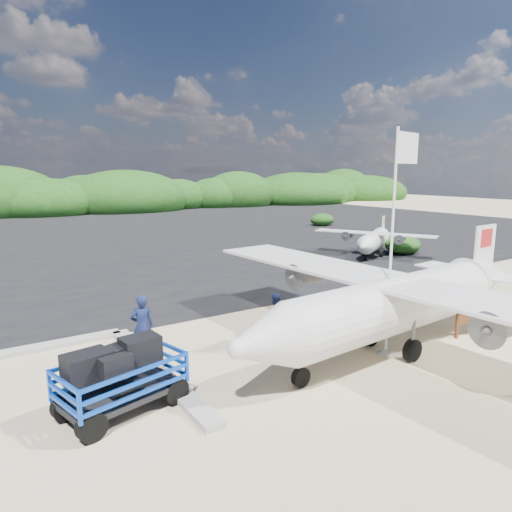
{
  "coord_description": "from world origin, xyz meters",
  "views": [
    {
      "loc": [
        -8.62,
        -9.89,
        5.48
      ],
      "look_at": [
        1.0,
        4.94,
        2.17
      ],
      "focal_mm": 32.0,
      "sensor_mm": 36.0,
      "label": 1
    }
  ],
  "objects_px": {
    "signboard": "(474,336)",
    "crew_b": "(275,315)",
    "baggage_cart": "(123,411)",
    "crew_a": "(142,326)",
    "aircraft_large": "(261,226)",
    "flagpole": "(385,354)"
  },
  "relations": [
    {
      "from": "signboard",
      "to": "crew_b",
      "type": "bearing_deg",
      "value": 161.61
    },
    {
      "from": "baggage_cart",
      "to": "crew_a",
      "type": "xyz_separation_m",
      "value": [
        1.47,
        2.83,
        0.95
      ]
    },
    {
      "from": "crew_a",
      "to": "aircraft_large",
      "type": "bearing_deg",
      "value": -121.2
    },
    {
      "from": "baggage_cart",
      "to": "crew_a",
      "type": "bearing_deg",
      "value": 48.64
    },
    {
      "from": "flagpole",
      "to": "crew_a",
      "type": "relative_size",
      "value": 3.52
    },
    {
      "from": "baggage_cart",
      "to": "signboard",
      "type": "distance_m",
      "value": 11.54
    },
    {
      "from": "flagpole",
      "to": "aircraft_large",
      "type": "relative_size",
      "value": 0.44
    },
    {
      "from": "signboard",
      "to": "aircraft_large",
      "type": "relative_size",
      "value": 0.11
    },
    {
      "from": "baggage_cart",
      "to": "crew_a",
      "type": "height_order",
      "value": "crew_a"
    },
    {
      "from": "flagpole",
      "to": "crew_b",
      "type": "bearing_deg",
      "value": 122.26
    },
    {
      "from": "aircraft_large",
      "to": "crew_a",
      "type": "bearing_deg",
      "value": 46.25
    },
    {
      "from": "baggage_cart",
      "to": "signboard",
      "type": "relative_size",
      "value": 1.76
    },
    {
      "from": "baggage_cart",
      "to": "flagpole",
      "type": "bearing_deg",
      "value": -21.2
    },
    {
      "from": "baggage_cart",
      "to": "aircraft_large",
      "type": "height_order",
      "value": "aircraft_large"
    },
    {
      "from": "baggage_cart",
      "to": "crew_b",
      "type": "height_order",
      "value": "crew_b"
    },
    {
      "from": "signboard",
      "to": "baggage_cart",
      "type": "bearing_deg",
      "value": -173.23
    },
    {
      "from": "crew_b",
      "to": "flagpole",
      "type": "bearing_deg",
      "value": 122.61
    },
    {
      "from": "signboard",
      "to": "crew_a",
      "type": "xyz_separation_m",
      "value": [
        -9.96,
        4.39,
        0.95
      ]
    },
    {
      "from": "baggage_cart",
      "to": "aircraft_large",
      "type": "bearing_deg",
      "value": 37.4
    },
    {
      "from": "baggage_cart",
      "to": "signboard",
      "type": "height_order",
      "value": "baggage_cart"
    },
    {
      "from": "crew_a",
      "to": "crew_b",
      "type": "relative_size",
      "value": 1.28
    },
    {
      "from": "crew_b",
      "to": "aircraft_large",
      "type": "relative_size",
      "value": 0.1
    }
  ]
}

